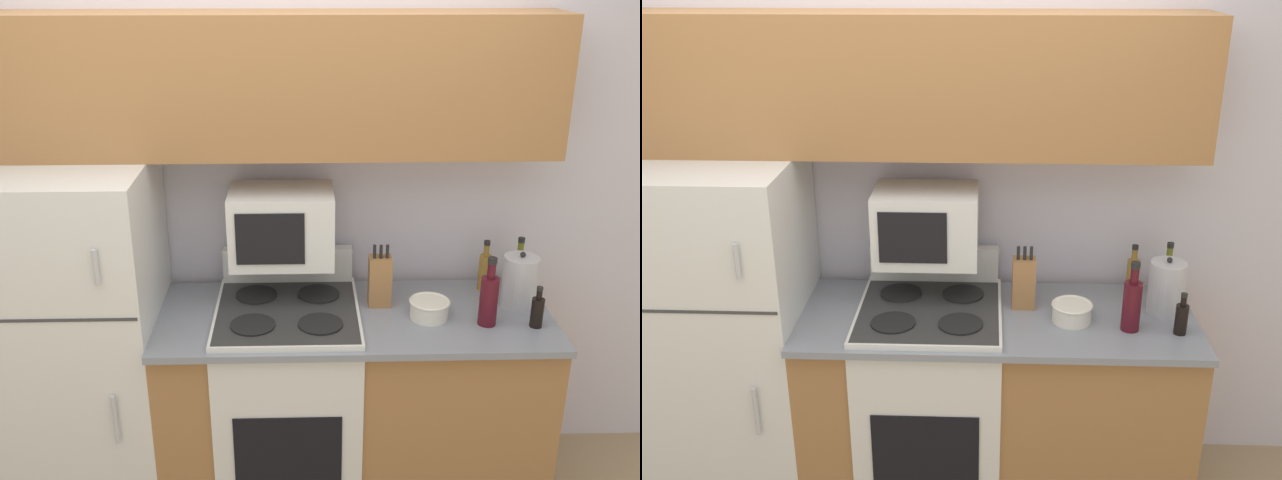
# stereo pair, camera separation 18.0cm
# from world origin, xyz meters

# --- Properties ---
(wall_back) EXTENTS (8.00, 0.05, 2.55)m
(wall_back) POSITION_xyz_m (0.00, 0.70, 1.27)
(wall_back) COLOR silver
(wall_back) RESTS_ON ground_plane
(lower_cabinets) EXTENTS (1.68, 0.67, 0.93)m
(lower_cabinets) POSITION_xyz_m (0.38, 0.31, 0.47)
(lower_cabinets) COLOR #9E6B3D
(lower_cabinets) RESTS_ON ground_plane
(refrigerator) EXTENTS (0.76, 0.69, 1.59)m
(refrigerator) POSITION_xyz_m (-0.84, 0.33, 0.80)
(refrigerator) COLOR silver
(refrigerator) RESTS_ON ground_plane
(upper_cabinets) EXTENTS (2.44, 0.33, 0.57)m
(upper_cabinets) POSITION_xyz_m (0.00, 0.51, 1.87)
(upper_cabinets) COLOR #9E6B3D
(upper_cabinets) RESTS_ON refrigerator
(stove) EXTENTS (0.62, 0.65, 1.12)m
(stove) POSITION_xyz_m (0.09, 0.30, 0.49)
(stove) COLOR silver
(stove) RESTS_ON ground_plane
(microwave) EXTENTS (0.44, 0.31, 0.32)m
(microwave) POSITION_xyz_m (0.07, 0.45, 1.28)
(microwave) COLOR silver
(microwave) RESTS_ON stove
(knife_block) EXTENTS (0.10, 0.08, 0.29)m
(knife_block) POSITION_xyz_m (0.49, 0.39, 1.05)
(knife_block) COLOR #9E6B3D
(knife_block) RESTS_ON lower_cabinets
(bowl) EXTENTS (0.17, 0.17, 0.08)m
(bowl) POSITION_xyz_m (0.69, 0.26, 0.98)
(bowl) COLOR silver
(bowl) RESTS_ON lower_cabinets
(bottle_olive_oil) EXTENTS (0.06, 0.06, 0.26)m
(bottle_olive_oil) POSITION_xyz_m (1.14, 0.51, 1.04)
(bottle_olive_oil) COLOR #5B6619
(bottle_olive_oil) RESTS_ON lower_cabinets
(bottle_vinegar) EXTENTS (0.06, 0.06, 0.24)m
(bottle_vinegar) POSITION_xyz_m (0.99, 0.52, 1.03)
(bottle_vinegar) COLOR olive
(bottle_vinegar) RESTS_ON lower_cabinets
(bottle_wine_red) EXTENTS (0.08, 0.08, 0.30)m
(bottle_wine_red) POSITION_xyz_m (0.92, 0.20, 1.05)
(bottle_wine_red) COLOR #470F19
(bottle_wine_red) RESTS_ON lower_cabinets
(bottle_soy_sauce) EXTENTS (0.05, 0.05, 0.18)m
(bottle_soy_sauce) POSITION_xyz_m (1.12, 0.17, 1.00)
(bottle_soy_sauce) COLOR black
(bottle_soy_sauce) RESTS_ON lower_cabinets
(kettle) EXTENTS (0.15, 0.15, 0.26)m
(kettle) POSITION_xyz_m (1.10, 0.36, 1.05)
(kettle) COLOR #B7B7BC
(kettle) RESTS_ON lower_cabinets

